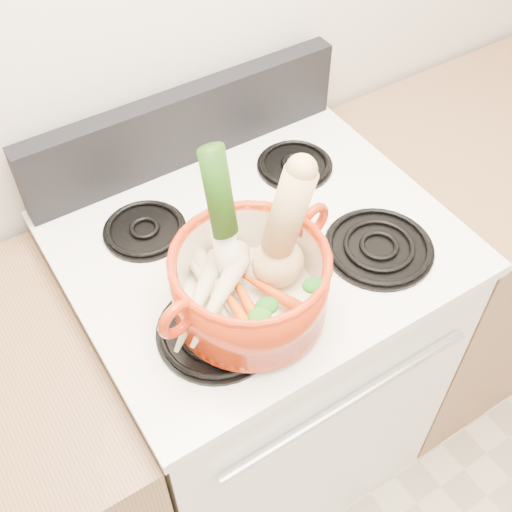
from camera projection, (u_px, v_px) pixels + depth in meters
wall_back at (162, 6)px, 1.26m from camera, size 3.50×0.02×2.60m
stove_body at (257, 363)px, 1.70m from camera, size 0.76×0.65×0.92m
cooktop at (258, 242)px, 1.34m from camera, size 0.78×0.67×0.03m
control_backsplash at (185, 126)px, 1.43m from camera, size 0.76×0.05×0.18m
oven_handle at (350, 402)px, 1.27m from camera, size 0.60×0.02×0.02m
burner_front_left at (217, 330)px, 1.17m from camera, size 0.22×0.22×0.02m
burner_front_right at (379, 246)px, 1.30m from camera, size 0.22×0.22×0.02m
burner_back_left at (145, 229)px, 1.33m from camera, size 0.17×0.17×0.02m
burner_back_right at (295, 164)px, 1.47m from camera, size 0.17×0.17×0.02m
dutch_oven at (250, 284)px, 1.14m from camera, size 0.33×0.33×0.14m
pot_handle_left at (178, 319)px, 1.03m from camera, size 0.08×0.03×0.08m
pot_handle_right at (313, 221)px, 1.17m from camera, size 0.08×0.03×0.08m
squash at (279, 232)px, 1.10m from camera, size 0.17×0.11×0.27m
leek at (225, 223)px, 1.08m from camera, size 0.05×0.11×0.31m
ginger at (226, 262)px, 1.19m from camera, size 0.11×0.09×0.05m
parsnip_0 at (208, 284)px, 1.16m from camera, size 0.05×0.20×0.05m
parsnip_1 at (198, 300)px, 1.13m from camera, size 0.19×0.16×0.06m
parsnip_2 at (211, 276)px, 1.16m from camera, size 0.05×0.18×0.05m
parsnip_3 at (217, 299)px, 1.11m from camera, size 0.19×0.14×0.06m
carrot_0 at (247, 303)px, 1.13m from camera, size 0.05×0.16×0.04m
carrot_1 at (239, 315)px, 1.11m from camera, size 0.04×0.15×0.04m
carrot_2 at (273, 294)px, 1.14m from camera, size 0.09×0.16×0.04m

